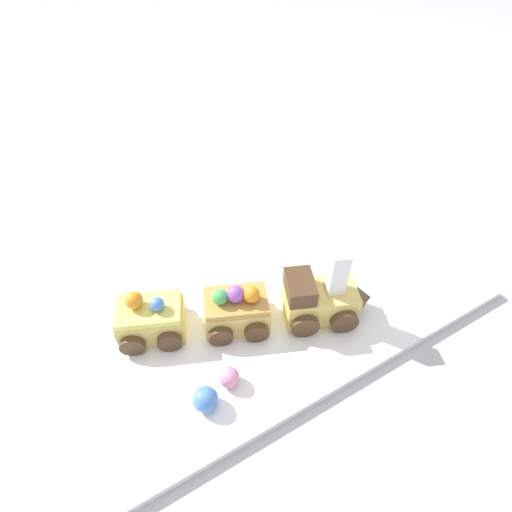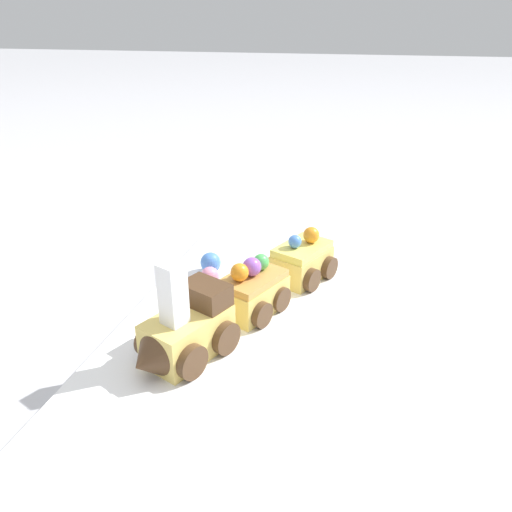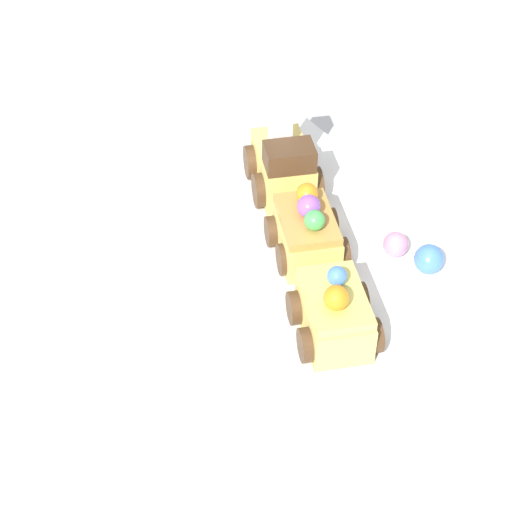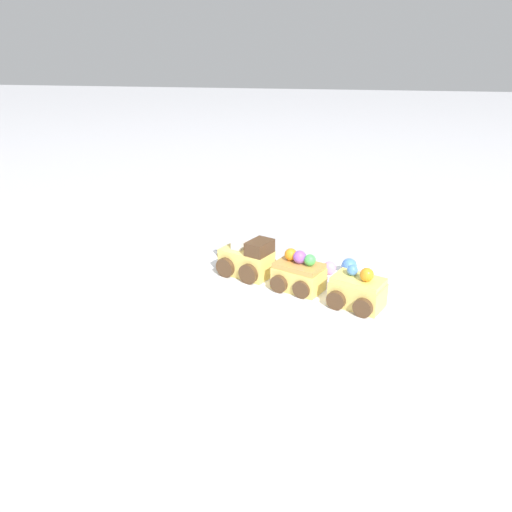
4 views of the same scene
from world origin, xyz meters
The scene contains 7 objects.
ground_plane centered at (0.00, 0.00, 0.00)m, with size 10.00×10.00×0.00m, color #B2B2B7.
display_board centered at (0.00, 0.00, 0.01)m, with size 0.62×0.34×0.01m, color white.
cake_train_locomotive centered at (0.07, -0.07, 0.04)m, with size 0.12×0.10×0.11m.
cake_car_caramel centered at (-0.03, -0.03, 0.04)m, with size 0.09×0.09×0.07m.
cake_car_lemon centered at (-0.13, 0.01, 0.04)m, with size 0.09×0.09×0.07m.
gumball_pink centered at (-0.08, -0.10, 0.02)m, with size 0.02×0.02×0.02m, color pink.
gumball_blue centered at (-0.11, -0.11, 0.03)m, with size 0.03×0.03×0.03m, color #4C84E0.
Camera 1 is at (-0.16, -0.31, 0.43)m, focal length 28.00 mm.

